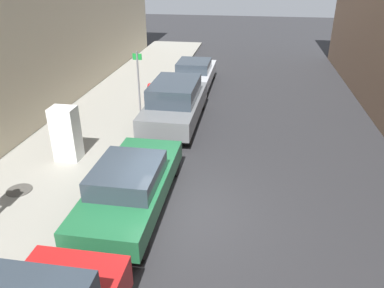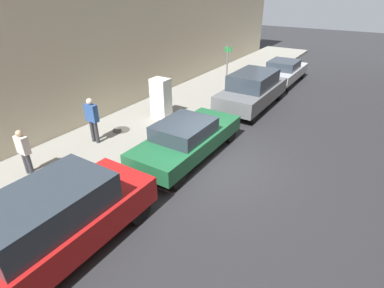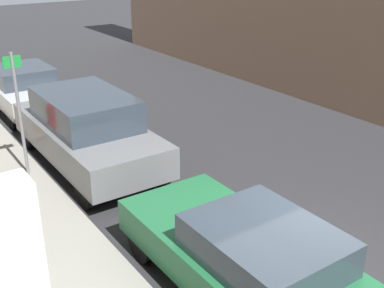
{
  "view_description": "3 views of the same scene",
  "coord_description": "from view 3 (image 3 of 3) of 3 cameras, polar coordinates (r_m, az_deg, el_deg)",
  "views": [
    {
      "loc": [
        1.63,
        -7.86,
        5.93
      ],
      "look_at": [
        -0.02,
        2.44,
        0.83
      ],
      "focal_mm": 35.0,
      "sensor_mm": 36.0,
      "label": 1
    },
    {
      "loc": [
        3.89,
        -7.72,
        5.41
      ],
      "look_at": [
        -0.92,
        -0.17,
        0.67
      ],
      "focal_mm": 28.0,
      "sensor_mm": 36.0,
      "label": 2
    },
    {
      "loc": [
        -5.14,
        -4.06,
        4.87
      ],
      "look_at": [
        0.08,
        3.51,
        1.03
      ],
      "focal_mm": 45.0,
      "sensor_mm": 36.0,
      "label": 3
    }
  ],
  "objects": [
    {
      "name": "parked_suv_gray",
      "position": [
        11.39,
        -12.38,
        1.75
      ],
      "size": [
        1.95,
        4.89,
        1.75
      ],
      "color": "slate",
      "rests_on": "ground"
    },
    {
      "name": "street_sign_post",
      "position": [
        10.72,
        -19.82,
        3.93
      ],
      "size": [
        0.36,
        0.07,
        2.7
      ],
      "color": "slate",
      "rests_on": "sidewalk_slab"
    },
    {
      "name": "parked_sedan_green",
      "position": [
        7.01,
        7.41,
        -13.85
      ],
      "size": [
        1.81,
        4.77,
        1.39
      ],
      "color": "#1E6038",
      "rests_on": "ground"
    },
    {
      "name": "ground_plane",
      "position": [
        8.16,
        14.12,
        -14.78
      ],
      "size": [
        80.0,
        80.0,
        0.0
      ],
      "primitive_type": "plane",
      "color": "#28282B"
    },
    {
      "name": "discarded_refrigerator",
      "position": [
        7.36,
        -20.82,
        -10.36
      ],
      "size": [
        0.78,
        0.61,
        1.75
      ],
      "color": "white",
      "rests_on": "sidewalk_slab"
    },
    {
      "name": "parked_sedan_silver",
      "position": [
        16.02,
        -19.45,
        6.42
      ],
      "size": [
        1.82,
        4.47,
        1.41
      ],
      "color": "silver",
      "rests_on": "ground"
    }
  ]
}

